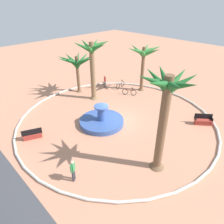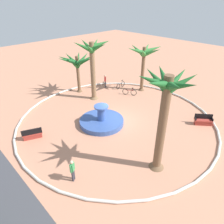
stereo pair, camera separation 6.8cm
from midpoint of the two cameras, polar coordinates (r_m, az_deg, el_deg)
The scene contains 13 objects.
ground_plane at distance 19.83m, azimuth 1.09°, elevation -2.23°, with size 80.00×80.00×0.00m, color tan.
plaza_curb at distance 19.78m, azimuth 1.09°, elevation -1.99°, with size 18.35×18.35×0.20m, color silver.
fountain at distance 19.18m, azimuth -2.97°, elevation -2.50°, with size 4.07×4.07×1.87m.
palm_tree_near_fountain at distance 12.38m, azimuth 14.39°, elevation 2.38°, with size 3.57×3.59×7.00m.
palm_tree_by_curb at distance 24.97m, azimuth 8.72°, elevation 15.02°, with size 4.07×3.99×5.56m.
palm_tree_mid_plaza at distance 22.42m, azimuth -5.54°, elevation 14.49°, with size 3.88×3.59×6.60m.
palm_tree_far_side at distance 24.78m, azimuth -9.76°, elevation 13.26°, with size 4.28×4.32×4.64m.
bench_east at distance 18.51m, azimuth -21.19°, elevation -5.89°, with size 1.07×1.67×1.00m.
bench_west at distance 20.81m, azimuth 23.73°, elevation -2.27°, with size 1.54×1.42×1.00m.
bicycle_red_frame at distance 26.66m, azimuth 2.25°, elevation 7.48°, with size 0.44×1.71×0.94m.
bicycle_by_lamppost at distance 24.74m, azimuth 4.73°, elevation 5.55°, with size 1.52×0.92×0.94m.
person_cyclist_helmet at distance 26.55m, azimuth -2.04°, elevation 8.67°, with size 0.40×0.40×1.66m.
person_pedestrian_stroll at distance 13.74m, azimuth -10.88°, elevation -15.35°, with size 0.35×0.46×1.65m.
Camera 1 is at (-11.70, 12.03, 10.57)m, focal length 33.13 mm.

